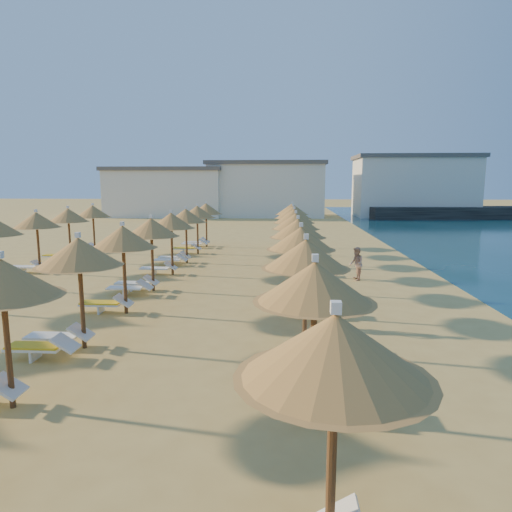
# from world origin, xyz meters

# --- Properties ---
(ground) EXTENTS (220.00, 220.00, 0.00)m
(ground) POSITION_xyz_m (0.00, 0.00, 0.00)
(ground) COLOR #D6B35E
(ground) RESTS_ON ground
(jetty) EXTENTS (30.25, 7.13, 1.50)m
(jetty) POSITION_xyz_m (28.17, 43.54, 0.75)
(jetty) COLOR black
(jetty) RESTS_ON ground
(hotel_blocks) EXTENTS (48.49, 9.86, 8.10)m
(hotel_blocks) POSITION_xyz_m (3.31, 45.91, 3.70)
(hotel_blocks) COLOR white
(hotel_blocks) RESTS_ON ground
(parasol_row_east) EXTENTS (2.33, 32.78, 3.21)m
(parasol_row_east) POSITION_xyz_m (2.95, 0.90, 2.63)
(parasol_row_east) COLOR brown
(parasol_row_east) RESTS_ON ground
(parasol_row_west) EXTENTS (2.33, 32.78, 3.21)m
(parasol_row_west) POSITION_xyz_m (-3.09, 0.90, 2.63)
(parasol_row_west) COLOR brown
(parasol_row_west) RESTS_ON ground
(loungers) EXTENTS (16.04, 31.04, 0.66)m
(loungers) POSITION_xyz_m (-2.13, 1.09, 0.34)
(loungers) COLOR white
(loungers) RESTS_ON ground
(beachgoer_c) EXTENTS (1.10, 0.76, 1.73)m
(beachgoer_c) POSITION_xyz_m (3.01, 8.61, 0.87)
(beachgoer_c) COLOR tan
(beachgoer_c) RESTS_ON ground
(beachgoer_a) EXTENTS (0.45, 0.63, 1.62)m
(beachgoer_a) POSITION_xyz_m (3.82, -2.12, 0.81)
(beachgoer_a) COLOR tan
(beachgoer_a) RESTS_ON ground
(beachgoer_b) EXTENTS (0.59, 0.76, 1.56)m
(beachgoer_b) POSITION_xyz_m (5.78, 5.25, 0.78)
(beachgoer_b) COLOR tan
(beachgoer_b) RESTS_ON ground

